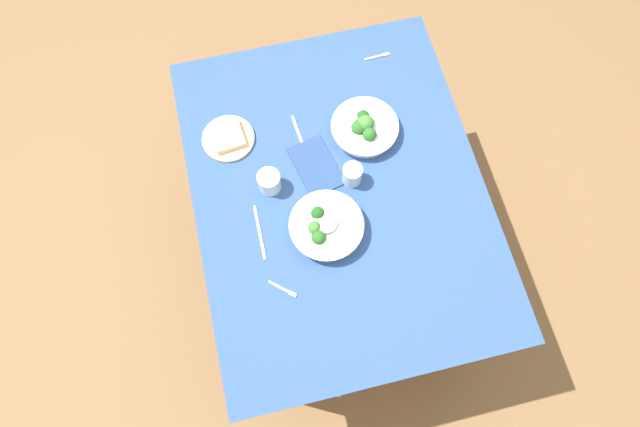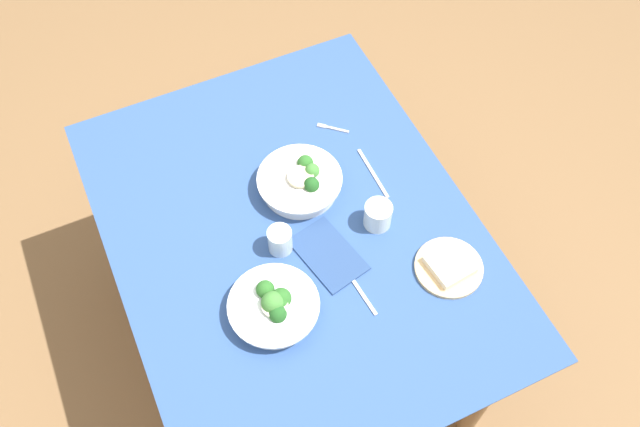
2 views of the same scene
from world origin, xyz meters
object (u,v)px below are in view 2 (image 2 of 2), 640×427
water_glass_center (280,240)px  fork_by_near_bowl (331,128)px  bread_side_plate (449,266)px  napkin_folded_upper (328,254)px  table_knife_right (359,289)px  table_knife_left (373,173)px  broccoli_bowl_far (301,182)px  water_glass_side (378,215)px  broccoli_bowl_near (274,306)px

water_glass_center → fork_by_near_bowl: size_ratio=0.96×
water_glass_center → bread_side_plate: bearing=56.9°
bread_side_plate → napkin_folded_upper: (-0.18, -0.29, -0.01)m
fork_by_near_bowl → water_glass_center: bearing=87.9°
table_knife_right → napkin_folded_upper: (-0.13, -0.03, 0.00)m
table_knife_left → table_knife_right: size_ratio=1.10×
napkin_folded_upper → bread_side_plate: bearing=57.7°
broccoli_bowl_far → table_knife_right: bearing=1.0°
broccoli_bowl_far → water_glass_center: bearing=-39.6°
water_glass_center → fork_by_near_bowl: 0.46m
broccoli_bowl_far → water_glass_side: 0.26m
bread_side_plate → table_knife_right: bread_side_plate is taller
water_glass_side → napkin_folded_upper: (0.04, -0.18, -0.04)m
broccoli_bowl_near → fork_by_near_bowl: size_ratio=2.89×
water_glass_center → water_glass_side: (0.04, 0.29, -0.00)m
water_glass_center → fork_by_near_bowl: bearing=136.4°
bread_side_plate → broccoli_bowl_near: bearing=-99.8°
water_glass_side → table_knife_right: (0.17, -0.15, -0.04)m
broccoli_bowl_near → napkin_folded_upper: size_ratio=1.14×
broccoli_bowl_far → broccoli_bowl_near: broccoli_bowl_near is taller
water_glass_center → table_knife_right: 0.26m
broccoli_bowl_near → napkin_folded_upper: broccoli_bowl_near is taller
fork_by_near_bowl → table_knife_right: size_ratio=0.47×
napkin_folded_upper → table_knife_left: bearing=129.1°
broccoli_bowl_far → broccoli_bowl_near: bearing=-33.9°
fork_by_near_bowl → table_knife_right: 0.57m
water_glass_side → table_knife_right: water_glass_side is taller
table_knife_left → napkin_folded_upper: (0.20, -0.25, 0.00)m
water_glass_center → napkin_folded_upper: 0.14m
broccoli_bowl_far → water_glass_center: 0.21m
broccoli_bowl_near → table_knife_left: (-0.30, 0.45, -0.03)m
bread_side_plate → water_glass_center: bearing=-123.1°
broccoli_bowl_far → table_knife_left: (0.04, 0.22, -0.03)m
bread_side_plate → table_knife_left: (-0.38, -0.04, -0.01)m
fork_by_near_bowl → napkin_folded_upper: size_ratio=0.39×
napkin_folded_upper → fork_by_near_bowl: bearing=153.5°
table_knife_left → water_glass_center: bearing=-70.9°
bread_side_plate → water_glass_side: (-0.22, -0.11, 0.03)m
broccoli_bowl_far → napkin_folded_upper: bearing=-5.5°
bread_side_plate → napkin_folded_upper: size_ratio=0.89×
broccoli_bowl_far → table_knife_left: 0.23m
water_glass_center → water_glass_side: water_glass_center is taller
table_knife_left → napkin_folded_upper: 0.32m
broccoli_bowl_near → fork_by_near_bowl: broccoli_bowl_near is taller
fork_by_near_bowl → table_knife_left: (0.21, 0.04, -0.00)m
broccoli_bowl_far → table_knife_left: bearing=78.9°
broccoli_bowl_near → table_knife_right: broccoli_bowl_near is taller
water_glass_center → table_knife_left: (-0.12, 0.36, -0.04)m
fork_by_near_bowl → table_knife_left: same height
fork_by_near_bowl → napkin_folded_upper: 0.46m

